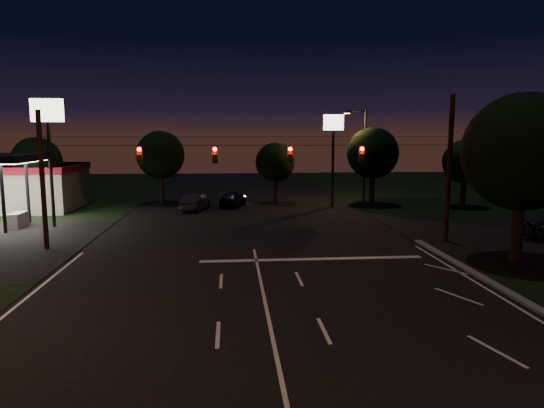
{
  "coord_description": "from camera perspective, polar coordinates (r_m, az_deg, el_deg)",
  "views": [
    {
      "loc": [
        -1.32,
        -13.51,
        6.64
      ],
      "look_at": [
        0.85,
        11.63,
        3.0
      ],
      "focal_mm": 32.0,
      "sensor_mm": 36.0,
      "label": 1
    }
  ],
  "objects": [
    {
      "name": "tree_far_e",
      "position": [
        47.73,
        21.7,
        4.59
      ],
      "size": [
        4.0,
        4.0,
        6.18
      ],
      "color": "black",
      "rests_on": "ground"
    },
    {
      "name": "pole_sign_left_near",
      "position": [
        37.71,
        -24.84,
        7.97
      ],
      "size": [
        2.2,
        0.3,
        9.1
      ],
      "color": "black",
      "rests_on": "ground"
    },
    {
      "name": "pole_sign_right",
      "position": [
        44.5,
        7.22,
        7.62
      ],
      "size": [
        1.8,
        0.3,
        8.4
      ],
      "color": "black",
      "rests_on": "ground"
    },
    {
      "name": "tree_far_a",
      "position": [
        46.76,
        -25.88,
        4.46
      ],
      "size": [
        4.2,
        4.2,
        6.42
      ],
      "color": "black",
      "rests_on": "ground"
    },
    {
      "name": "stop_bar",
      "position": [
        26.23,
        4.74,
        -6.47
      ],
      "size": [
        12.0,
        0.5,
        0.01
      ],
      "primitive_type": "cube",
      "color": "silver",
      "rests_on": "ground"
    },
    {
      "name": "car_oncoming_b",
      "position": [
        43.13,
        -9.0,
        0.23
      ],
      "size": [
        2.47,
        4.66,
        1.46
      ],
      "primitive_type": "imported",
      "rotation": [
        0.0,
        0.0,
        2.92
      ],
      "color": "black",
      "rests_on": "ground"
    },
    {
      "name": "tree_far_d",
      "position": [
        46.63,
        11.76,
        5.8
      ],
      "size": [
        4.8,
        4.8,
        7.3
      ],
      "color": "black",
      "rests_on": "ground"
    },
    {
      "name": "ground",
      "position": [
        15.11,
        0.61,
        -17.85
      ],
      "size": [
        140.0,
        140.0,
        0.0
      ],
      "primitive_type": "plane",
      "color": "black",
      "rests_on": "ground"
    },
    {
      "name": "car_oncoming_a",
      "position": [
        45.04,
        -4.63,
        0.62
      ],
      "size": [
        2.85,
        4.52,
        1.43
      ],
      "primitive_type": "imported",
      "rotation": [
        0.0,
        0.0,
        2.84
      ],
      "color": "black",
      "rests_on": "ground"
    },
    {
      "name": "utility_pole_left",
      "position": [
        31.16,
        -24.94,
        -4.88
      ],
      "size": [
        0.28,
        0.28,
        8.0
      ],
      "primitive_type": "cylinder",
      "color": "black",
      "rests_on": "ground"
    },
    {
      "name": "tree_far_b",
      "position": [
        48.14,
        -12.94,
        5.58
      ],
      "size": [
        4.6,
        4.6,
        6.98
      ],
      "color": "black",
      "rests_on": "ground"
    },
    {
      "name": "tree_right_near",
      "position": [
        27.96,
        27.27,
        5.33
      ],
      "size": [
        6.0,
        6.0,
        8.76
      ],
      "color": "black",
      "rests_on": "ground"
    },
    {
      "name": "signal_span",
      "position": [
        28.53,
        -2.29,
        5.92
      ],
      "size": [
        24.0,
        0.4,
        1.56
      ],
      "color": "black",
      "rests_on": "ground"
    },
    {
      "name": "street_light_right_far",
      "position": [
        47.23,
        10.55,
        6.37
      ],
      "size": [
        2.2,
        0.35,
        9.0
      ],
      "color": "black",
      "rests_on": "ground"
    },
    {
      "name": "utility_pole_right",
      "position": [
        32.16,
        19.71,
        -4.2
      ],
      "size": [
        0.3,
        0.3,
        9.0
      ],
      "primitive_type": "cylinder",
      "color": "black",
      "rests_on": "ground"
    },
    {
      "name": "tree_far_c",
      "position": [
        46.9,
        0.38,
        4.85
      ],
      "size": [
        3.8,
        3.8,
        5.86
      ],
      "color": "black",
      "rests_on": "ground"
    }
  ]
}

